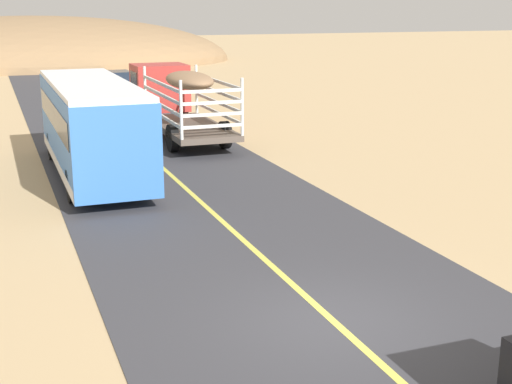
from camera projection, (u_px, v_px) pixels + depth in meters
ground_plane at (332, 321)px, 13.28m from camera, size 240.00×240.00×0.00m
road_surface at (332, 321)px, 13.27m from camera, size 8.00×120.00×0.02m
road_centre_line at (332, 320)px, 13.27m from camera, size 0.16×117.60×0.00m
livestock_truck at (171, 93)px, 32.36m from camera, size 2.53×9.70×3.02m
bus at (92, 126)px, 24.01m from camera, size 2.54×10.00×3.21m
car_far at (118, 83)px, 46.39m from camera, size 1.80×4.40×1.46m
distant_hill at (32, 63)px, 71.27m from camera, size 40.28×27.25×9.17m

